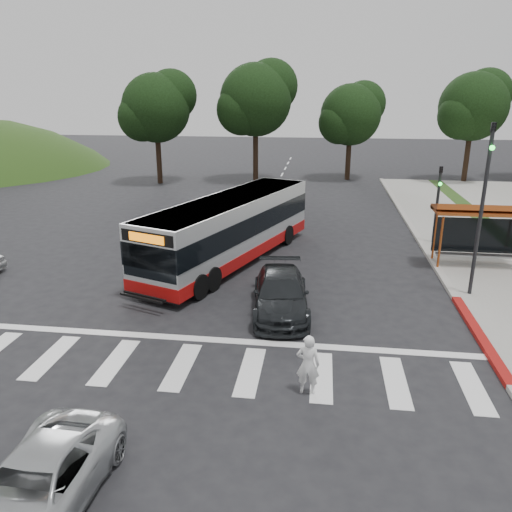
% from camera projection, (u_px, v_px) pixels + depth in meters
% --- Properties ---
extents(ground, '(140.00, 140.00, 0.00)m').
position_uv_depth(ground, '(217.00, 298.00, 19.03)').
color(ground, black).
rests_on(ground, ground).
extents(sidewalk_east, '(4.00, 40.00, 0.12)m').
position_uv_depth(sidewalk_east, '(463.00, 247.00, 25.16)').
color(sidewalk_east, gray).
rests_on(sidewalk_east, ground).
extents(curb_east, '(0.30, 40.00, 0.15)m').
position_uv_depth(curb_east, '(422.00, 245.00, 25.40)').
color(curb_east, '#9E9991').
rests_on(curb_east, ground).
extents(curb_east_red, '(0.32, 6.00, 0.15)m').
position_uv_depth(curb_east_red, '(479.00, 335.00, 16.00)').
color(curb_east_red, maroon).
rests_on(curb_east_red, ground).
extents(crosswalk_ladder, '(18.00, 2.60, 0.01)m').
position_uv_depth(crosswalk_ladder, '(181.00, 366.00, 14.32)').
color(crosswalk_ladder, silver).
rests_on(crosswalk_ladder, ground).
extents(bus_shelter, '(4.20, 1.60, 2.86)m').
position_uv_depth(bus_shelter, '(483.00, 216.00, 21.74)').
color(bus_shelter, '#A2471B').
rests_on(bus_shelter, sidewalk_east).
extents(traffic_signal_ne_tall, '(0.18, 0.37, 6.50)m').
position_uv_depth(traffic_signal_ne_tall, '(483.00, 197.00, 18.01)').
color(traffic_signal_ne_tall, black).
rests_on(traffic_signal_ne_tall, ground).
extents(traffic_signal_ne_short, '(0.18, 0.37, 4.00)m').
position_uv_depth(traffic_signal_ne_short, '(438.00, 197.00, 25.04)').
color(traffic_signal_ne_short, black).
rests_on(traffic_signal_ne_short, ground).
extents(tree_ne_a, '(6.16, 5.74, 9.30)m').
position_uv_depth(tree_ne_a, '(474.00, 105.00, 41.41)').
color(tree_ne_a, black).
rests_on(tree_ne_a, parking_lot).
extents(tree_north_a, '(6.60, 6.15, 10.17)m').
position_uv_depth(tree_north_a, '(257.00, 99.00, 41.62)').
color(tree_north_a, black).
rests_on(tree_north_a, ground).
extents(tree_north_b, '(5.72, 5.33, 8.43)m').
position_uv_depth(tree_north_b, '(352.00, 114.00, 42.89)').
color(tree_north_b, black).
rests_on(tree_north_b, ground).
extents(tree_north_c, '(6.16, 5.74, 9.30)m').
position_uv_depth(tree_north_c, '(157.00, 107.00, 40.93)').
color(tree_north_c, black).
rests_on(tree_north_c, ground).
extents(transit_bus, '(6.32, 11.67, 2.98)m').
position_uv_depth(transit_bus, '(231.00, 230.00, 22.70)').
color(transit_bus, '#B0B2B4').
rests_on(transit_bus, ground).
extents(pedestrian, '(0.63, 0.44, 1.66)m').
position_uv_depth(pedestrian, '(308.00, 365.00, 12.83)').
color(pedestrian, white).
rests_on(pedestrian, ground).
extents(dark_sedan, '(2.41, 4.89, 1.37)m').
position_uv_depth(dark_sedan, '(281.00, 294.00, 17.70)').
color(dark_sedan, black).
rests_on(dark_sedan, ground).
extents(silver_suv_south, '(2.10, 4.33, 1.19)m').
position_uv_depth(silver_suv_south, '(36.00, 487.00, 9.18)').
color(silver_suv_south, '#B7BABC').
rests_on(silver_suv_south, ground).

